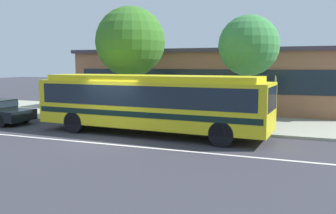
{
  "coord_description": "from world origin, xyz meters",
  "views": [
    {
      "loc": [
        8.01,
        -13.24,
        3.17
      ],
      "look_at": [
        2.2,
        1.61,
        1.3
      ],
      "focal_mm": 39.12,
      "sensor_mm": 36.0,
      "label": 1
    }
  ],
  "objects_px": {
    "transit_bus": "(151,100)",
    "street_tree_near_stop": "(130,42)",
    "pedestrian_waiting_near_sign": "(111,101)",
    "bus_stop_sign": "(275,96)",
    "street_tree_mid_block": "(249,46)"
  },
  "relations": [
    {
      "from": "transit_bus",
      "to": "street_tree_near_stop",
      "type": "bearing_deg",
      "value": 128.14
    },
    {
      "from": "pedestrian_waiting_near_sign",
      "to": "street_tree_near_stop",
      "type": "xyz_separation_m",
      "value": [
        0.91,
        0.73,
        3.28
      ]
    },
    {
      "from": "transit_bus",
      "to": "pedestrian_waiting_near_sign",
      "type": "bearing_deg",
      "value": 142.27
    },
    {
      "from": "bus_stop_sign",
      "to": "street_tree_mid_block",
      "type": "bearing_deg",
      "value": 134.58
    },
    {
      "from": "street_tree_near_stop",
      "to": "street_tree_mid_block",
      "type": "height_order",
      "value": "street_tree_near_stop"
    },
    {
      "from": "street_tree_near_stop",
      "to": "transit_bus",
      "type": "bearing_deg",
      "value": -51.86
    },
    {
      "from": "transit_bus",
      "to": "street_tree_near_stop",
      "type": "relative_size",
      "value": 1.72
    },
    {
      "from": "transit_bus",
      "to": "street_tree_near_stop",
      "type": "distance_m",
      "value": 5.44
    },
    {
      "from": "bus_stop_sign",
      "to": "street_tree_near_stop",
      "type": "bearing_deg",
      "value": 169.13
    },
    {
      "from": "street_tree_mid_block",
      "to": "street_tree_near_stop",
      "type": "bearing_deg",
      "value": 179.49
    },
    {
      "from": "transit_bus",
      "to": "bus_stop_sign",
      "type": "bearing_deg",
      "value": 22.15
    },
    {
      "from": "bus_stop_sign",
      "to": "street_tree_mid_block",
      "type": "height_order",
      "value": "street_tree_mid_block"
    },
    {
      "from": "bus_stop_sign",
      "to": "street_tree_near_stop",
      "type": "relative_size",
      "value": 0.41
    },
    {
      "from": "transit_bus",
      "to": "street_tree_mid_block",
      "type": "relative_size",
      "value": 1.96
    },
    {
      "from": "street_tree_near_stop",
      "to": "bus_stop_sign",
      "type": "bearing_deg",
      "value": -10.87
    }
  ]
}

